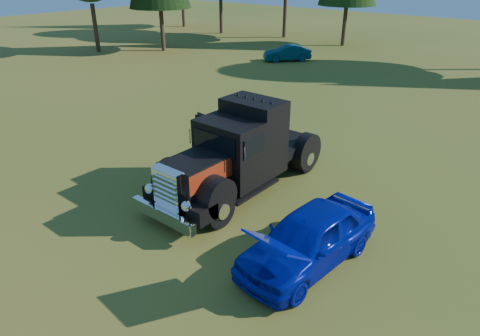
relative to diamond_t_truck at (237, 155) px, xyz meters
name	(u,v)px	position (x,y,z in m)	size (l,w,h in m)	color
ground	(196,224)	(0.44, -2.45, -1.28)	(120.00, 120.00, 0.00)	#3C581A
diamond_t_truck	(237,155)	(0.00, 0.00, 0.00)	(3.37, 7.16, 3.00)	black
hotrod_coupe	(308,238)	(3.96, -1.89, -0.53)	(2.16, 4.51, 1.89)	#0A08AF
spectator_near	(204,153)	(-1.49, -0.07, -0.30)	(0.71, 0.47, 1.96)	#20204A
spectator_far	(207,152)	(-1.59, 0.18, -0.39)	(0.86, 0.67, 1.78)	#20294B
distant_teal_car	(287,53)	(-10.68, 18.90, -0.68)	(1.28, 3.66, 1.21)	#0B3D45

